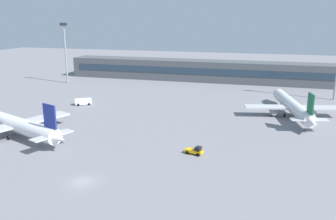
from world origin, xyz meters
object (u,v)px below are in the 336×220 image
Objects in this scene: service_van_white at (83,102)px; floodlight_tower_west at (65,49)px; airplane_near at (12,123)px; baggage_tug_yellow at (195,151)px; airplane_mid at (292,105)px.

service_van_white is 45.23m from floodlight_tower_west.
service_van_white is (0.65, 32.07, -1.92)m from airplane_near.
service_van_white is (-43.70, 31.85, 0.31)m from baggage_tug_yellow.
floodlight_tower_west is at bearing 128.27° from service_van_white.
airplane_mid is at bearing 4.92° from service_van_white.
baggage_tug_yellow is (44.35, 0.22, -2.24)m from airplane_near.
service_van_white is 0.22× the size of floodlight_tower_west.
airplane_mid reaches higher than service_van_white.
floodlight_tower_west is at bearing 136.97° from baggage_tug_yellow.
airplane_mid is 42.56m from baggage_tug_yellow.
airplane_near is 1.52× the size of floodlight_tower_west.
floodlight_tower_west is (-26.73, 33.88, 13.56)m from service_van_white.
airplane_near reaches higher than airplane_mid.
baggage_tug_yellow is at bearing -118.48° from airplane_mid.
floodlight_tower_west is (-70.42, 65.73, 13.88)m from baggage_tug_yellow.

